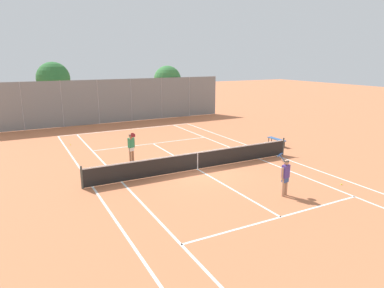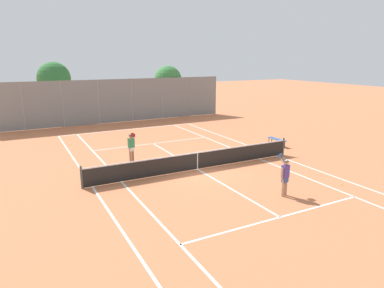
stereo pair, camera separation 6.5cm
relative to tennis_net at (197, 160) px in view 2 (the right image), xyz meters
The scene contains 12 objects.
ground_plane 0.51m from the tennis_net, ahead, with size 120.00×120.00×0.00m, color #C67047.
court_line_markings 0.51m from the tennis_net, ahead, with size 11.10×23.90×0.01m.
tennis_net is the anchor object (origin of this frame).
player_near_side 5.14m from the tennis_net, 72.39° to the right, with size 0.56×0.82×1.77m.
player_far_left 4.02m from the tennis_net, 130.91° to the left, with size 0.46×0.88×1.77m.
loose_tennis_ball_0 7.09m from the tennis_net, 47.25° to the right, with size 0.07×0.07×0.07m, color #D1DB33.
loose_tennis_ball_2 5.55m from the tennis_net, 152.56° to the left, with size 0.07×0.07×0.07m, color #D1DB33.
loose_tennis_ball_3 10.03m from the tennis_net, 120.73° to the left, with size 0.07×0.07×0.07m, color #D1DB33.
courtside_bench 7.47m from the tennis_net, 15.44° to the left, with size 0.36×1.50×0.47m.
back_fence 15.57m from the tennis_net, 90.00° to the left, with size 21.37×0.08×3.95m.
tree_behind_left 19.80m from the tennis_net, 103.64° to the left, with size 2.99×2.99×5.45m.
tree_behind_right 18.36m from the tennis_net, 70.69° to the left, with size 2.75×2.75×5.03m.
Camera 2 is at (-8.33, -15.18, 5.73)m, focal length 32.00 mm.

